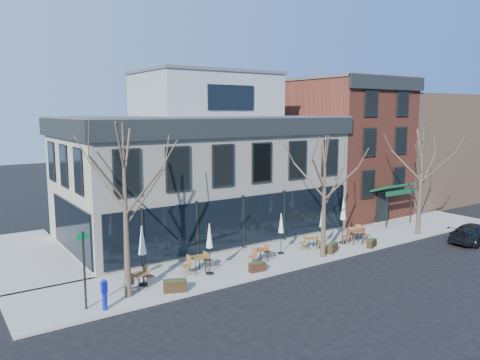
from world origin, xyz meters
TOP-DOWN VIEW (x-y plane):
  - ground at (0.00, 0.00)m, footprint 120.00×120.00m
  - sidewalk_front at (3.25, -2.15)m, footprint 33.50×4.70m
  - sidewalk_side at (-11.25, 6.00)m, footprint 4.50×12.00m
  - corner_building at (0.07, 5.07)m, footprint 18.39×10.39m
  - red_brick_building at (13.00, 4.98)m, footprint 8.20×11.78m
  - bg_building at (23.00, 6.00)m, footprint 12.00×12.00m
  - tree_corner at (-8.49, -3.20)m, footprint 3.93×3.98m
  - tree_mid at (3.01, -3.90)m, footprint 3.50×3.55m
  - tree_right at (12.01, -3.90)m, footprint 3.72×3.77m
  - sign_pole at (-10.50, -3.50)m, footprint 0.50×0.10m
  - parked_sedan at (13.70, -7.04)m, footprint 4.39×1.82m
  - call_box at (-9.87, -4.06)m, footprint 0.28×0.28m
  - cafe_set_0 at (-7.76, -2.64)m, footprint 1.77×1.00m
  - cafe_set_1 at (-4.31, -2.14)m, footprint 1.92×0.80m
  - cafe_set_2 at (-0.57, -2.65)m, footprint 1.74×0.76m
  - cafe_set_3 at (3.51, -2.37)m, footprint 1.60×0.90m
  - cafe_set_4 at (6.65, -3.11)m, footprint 1.96×1.23m
  - cafe_set_5 at (7.41, -2.39)m, footprint 1.75×0.85m
  - umbrella_0 at (-7.39, -2.28)m, footprint 0.47×0.47m
  - umbrella_1 at (-3.93, -2.74)m, footprint 0.43×0.43m
  - umbrella_2 at (1.35, -2.08)m, footprint 0.39×0.39m
  - umbrella_3 at (4.16, -2.61)m, footprint 0.41×0.41m
  - umbrella_4 at (6.04, -2.56)m, footprint 0.47×0.47m
  - planter_0 at (-6.50, -3.91)m, footprint 1.15×0.79m
  - planter_1 at (-1.65, -3.81)m, footprint 0.93×0.44m
  - planter_2 at (4.06, -3.60)m, footprint 1.09×0.79m
  - planter_3 at (6.90, -4.20)m, footprint 0.96×0.65m

SIDE VIEW (x-z plane):
  - ground at x=0.00m, z-range 0.00..0.00m
  - sidewalk_front at x=3.25m, z-range 0.00..0.15m
  - sidewalk_side at x=-11.25m, z-range 0.00..0.15m
  - planter_3 at x=6.90m, z-range 0.15..0.65m
  - planter_1 at x=-1.65m, z-range 0.15..0.65m
  - planter_2 at x=4.06m, z-range 0.15..0.72m
  - planter_0 at x=-6.50m, z-range 0.15..0.75m
  - cafe_set_3 at x=3.51m, z-range 0.16..0.99m
  - cafe_set_5 at x=7.41m, z-range 0.16..1.06m
  - cafe_set_2 at x=-0.57m, z-range 0.16..1.06m
  - cafe_set_0 at x=-7.76m, z-range 0.16..1.07m
  - parked_sedan at x=13.70m, z-range 0.00..1.27m
  - cafe_set_1 at x=-4.31m, z-range 0.16..1.17m
  - cafe_set_4 at x=6.65m, z-range 0.16..1.18m
  - call_box at x=-9.87m, z-range 0.19..1.58m
  - umbrella_2 at x=1.35m, z-range 0.65..3.10m
  - umbrella_3 at x=4.16m, z-range 0.68..3.25m
  - umbrella_1 at x=-3.93m, z-range 0.70..3.39m
  - sign_pole at x=-10.50m, z-range 0.37..3.77m
  - umbrella_4 at x=6.04m, z-range 0.75..3.69m
  - umbrella_0 at x=-7.39m, z-range 0.76..3.72m
  - tree_mid at x=3.01m, z-range 0.27..7.31m
  - tree_right at x=12.01m, z-range 0.28..7.76m
  - tree_corner at x=-8.49m, z-range 0.29..8.21m
  - corner_building at x=0.07m, z-range -0.83..10.27m
  - bg_building at x=23.00m, z-range 0.00..10.00m
  - red_brick_building at x=13.00m, z-range 0.05..11.22m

